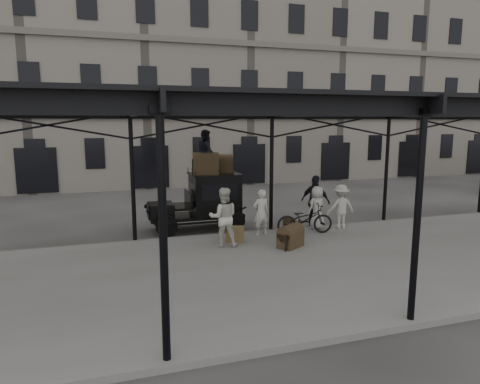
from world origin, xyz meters
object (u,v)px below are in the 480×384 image
object	(u,v)px
bicycle	(305,219)
steamer_trunk_platform	(291,238)
taxi	(207,199)
steamer_trunk_roof_near	(206,165)
porter_left	(261,212)
porter_official	(315,201)

from	to	relation	value
bicycle	steamer_trunk_platform	world-z (taller)	bicycle
taxi	steamer_trunk_roof_near	size ratio (longest dim) A/B	3.83
steamer_trunk_roof_near	taxi	bearing A→B (deg)	82.84
steamer_trunk_roof_near	bicycle	bearing A→B (deg)	-22.39
taxi	steamer_trunk_platform	distance (m)	4.23
porter_left	porter_official	world-z (taller)	porter_official
taxi	steamer_trunk_platform	world-z (taller)	taxi
bicycle	steamer_trunk_platform	bearing A→B (deg)	148.49
taxi	porter_left	distance (m)	2.53
porter_official	steamer_trunk_roof_near	xyz separation A→B (m)	(-3.96, 1.29, 1.38)
taxi	bicycle	distance (m)	3.88
porter_left	steamer_trunk_platform	bearing A→B (deg)	96.20
steamer_trunk_roof_near	steamer_trunk_platform	size ratio (longest dim) A/B	1.12
porter_left	porter_official	bearing A→B (deg)	-175.52
bicycle	steamer_trunk_roof_near	size ratio (longest dim) A/B	2.14
steamer_trunk_roof_near	steamer_trunk_platform	distance (m)	4.49
steamer_trunk_roof_near	porter_left	bearing A→B (deg)	-37.57
porter_left	porter_official	xyz separation A→B (m)	(2.39, 0.49, 0.17)
porter_left	steamer_trunk_platform	distance (m)	1.80
bicycle	steamer_trunk_platform	distance (m)	1.84
taxi	porter_left	xyz separation A→B (m)	(1.49, -2.03, -0.23)
taxi	porter_official	bearing A→B (deg)	-21.62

